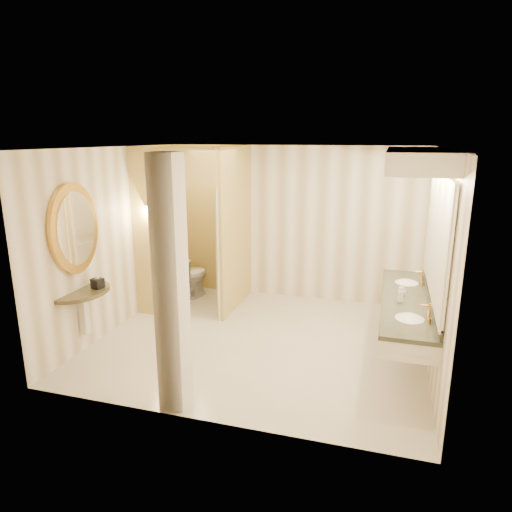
{
  "coord_description": "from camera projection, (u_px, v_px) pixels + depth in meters",
  "views": [
    {
      "loc": [
        1.65,
        -5.8,
        2.84
      ],
      "look_at": [
        -0.12,
        0.2,
        1.2
      ],
      "focal_mm": 32.0,
      "sensor_mm": 36.0,
      "label": 1
    }
  ],
  "objects": [
    {
      "name": "floor",
      "position": [
        260.0,
        341.0,
        6.55
      ],
      "size": [
        4.5,
        4.5,
        0.0
      ],
      "primitive_type": "plane",
      "color": "beige",
      "rests_on": "ground"
    },
    {
      "name": "ceiling",
      "position": [
        261.0,
        148.0,
        5.87
      ],
      "size": [
        4.5,
        4.5,
        0.0
      ],
      "primitive_type": "plane",
      "rotation": [
        3.14,
        0.0,
        0.0
      ],
      "color": "silver",
      "rests_on": "wall_back"
    },
    {
      "name": "wall_back",
      "position": [
        291.0,
        223.0,
        8.06
      ],
      "size": [
        4.5,
        0.02,
        2.7
      ],
      "primitive_type": "cube",
      "color": "white",
      "rests_on": "floor"
    },
    {
      "name": "wall_front",
      "position": [
        203.0,
        298.0,
        4.35
      ],
      "size": [
        4.5,
        0.02,
        2.7
      ],
      "primitive_type": "cube",
      "color": "white",
      "rests_on": "floor"
    },
    {
      "name": "wall_left",
      "position": [
        116.0,
        239.0,
        6.82
      ],
      "size": [
        0.02,
        4.0,
        2.7
      ],
      "primitive_type": "cube",
      "color": "white",
      "rests_on": "floor"
    },
    {
      "name": "wall_right",
      "position": [
        437.0,
        262.0,
        5.59
      ],
      "size": [
        0.02,
        4.0,
        2.7
      ],
      "primitive_type": "cube",
      "color": "white",
      "rests_on": "floor"
    },
    {
      "name": "toilet_closet",
      "position": [
        211.0,
        229.0,
        7.41
      ],
      "size": [
        1.5,
        1.55,
        2.7
      ],
      "color": "tan",
      "rests_on": "floor"
    },
    {
      "name": "wall_sconce",
      "position": [
        148.0,
        211.0,
        7.04
      ],
      "size": [
        0.14,
        0.14,
        0.42
      ],
      "color": "#B8823B",
      "rests_on": "toilet_closet"
    },
    {
      "name": "vanity",
      "position": [
        416.0,
        240.0,
        5.51
      ],
      "size": [
        0.75,
        2.68,
        2.09
      ],
      "color": "silver",
      "rests_on": "floor"
    },
    {
      "name": "console_shelf",
      "position": [
        76.0,
        256.0,
        5.92
      ],
      "size": [
        0.91,
        0.91,
        1.9
      ],
      "color": "black",
      "rests_on": "floor"
    },
    {
      "name": "pillar",
      "position": [
        171.0,
        287.0,
        4.66
      ],
      "size": [
        0.28,
        0.28,
        2.7
      ],
      "primitive_type": "cube",
      "color": "silver",
      "rests_on": "floor"
    },
    {
      "name": "tissue_box",
      "position": [
        98.0,
        283.0,
        6.09
      ],
      "size": [
        0.16,
        0.16,
        0.13
      ],
      "primitive_type": "cube",
      "rotation": [
        0.0,
        0.0,
        -0.24
      ],
      "color": "black",
      "rests_on": "console_shelf"
    },
    {
      "name": "toilet",
      "position": [
        189.0,
        276.0,
        8.21
      ],
      "size": [
        0.62,
        0.88,
        0.81
      ],
      "primitive_type": "imported",
      "rotation": [
        0.0,
        0.0,
        2.92
      ],
      "color": "white",
      "rests_on": "floor"
    },
    {
      "name": "soap_bottle_a",
      "position": [
        402.0,
        289.0,
        5.83
      ],
      "size": [
        0.08,
        0.08,
        0.14
      ],
      "primitive_type": "imported",
      "rotation": [
        0.0,
        0.0,
        0.21
      ],
      "color": "beige",
      "rests_on": "vanity"
    },
    {
      "name": "soap_bottle_b",
      "position": [
        403.0,
        290.0,
        5.83
      ],
      "size": [
        0.1,
        0.1,
        0.11
      ],
      "primitive_type": "imported",
      "rotation": [
        0.0,
        0.0,
        -0.22
      ],
      "color": "silver",
      "rests_on": "vanity"
    },
    {
      "name": "soap_bottle_c",
      "position": [
        400.0,
        295.0,
        5.55
      ],
      "size": [
        0.08,
        0.08,
        0.2
      ],
      "primitive_type": "imported",
      "rotation": [
        0.0,
        0.0,
        0.07
      ],
      "color": "#C6B28C",
      "rests_on": "vanity"
    }
  ]
}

